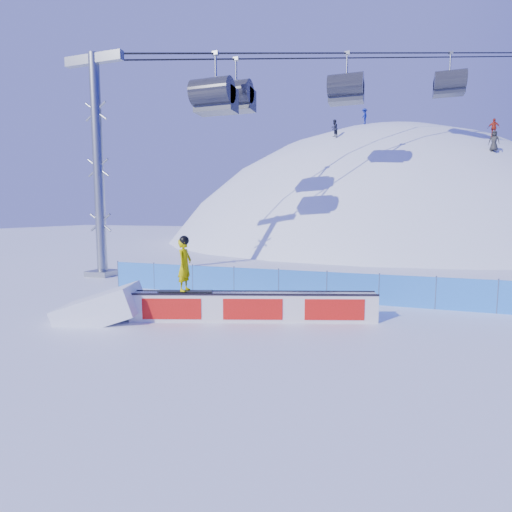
% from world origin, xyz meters
% --- Properties ---
extents(ground, '(160.00, 160.00, 0.00)m').
position_xyz_m(ground, '(0.00, 0.00, 0.00)').
color(ground, white).
rests_on(ground, ground).
extents(snow_hill, '(64.00, 64.00, 64.00)m').
position_xyz_m(snow_hill, '(0.00, 42.00, -18.00)').
color(snow_hill, white).
rests_on(snow_hill, ground).
extents(safety_fence, '(22.05, 0.05, 1.30)m').
position_xyz_m(safety_fence, '(0.00, 4.50, 0.60)').
color(safety_fence, blue).
rests_on(safety_fence, ground).
extents(chairlift, '(40.80, 41.70, 22.00)m').
position_xyz_m(chairlift, '(4.74, 27.49, 16.89)').
color(chairlift, gray).
rests_on(chairlift, ground).
extents(rail_box, '(7.88, 3.00, 0.97)m').
position_xyz_m(rail_box, '(-2.85, 0.82, 0.48)').
color(rail_box, silver).
rests_on(rail_box, ground).
extents(snow_ramp, '(3.08, 2.42, 1.68)m').
position_xyz_m(snow_ramp, '(-7.67, -0.72, 0.00)').
color(snow_ramp, white).
rests_on(snow_ramp, ground).
extents(snowboarder, '(1.78, 0.84, 1.85)m').
position_xyz_m(snowboarder, '(-4.97, 0.14, 1.88)').
color(snowboarder, black).
rests_on(snowboarder, rail_box).
extents(distant_skiers, '(15.06, 9.40, 6.30)m').
position_xyz_m(distant_skiers, '(2.19, 30.82, 11.86)').
color(distant_skiers, black).
rests_on(distant_skiers, ground).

